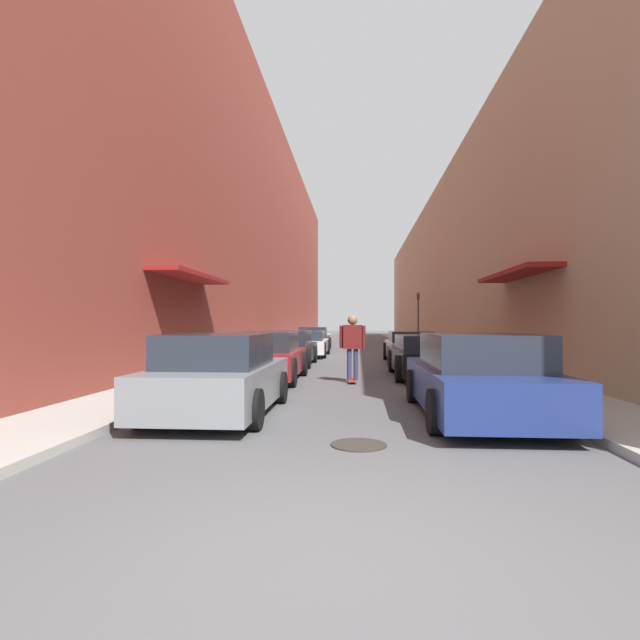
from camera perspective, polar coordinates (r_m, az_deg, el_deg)
name	(u,v)px	position (r m, az deg, el deg)	size (l,w,h in m)	color
ground	(354,350)	(28.51, 3.87, -3.43)	(138.57, 138.57, 0.00)	#515154
curb_strip_left	(295,344)	(35.07, -2.85, -2.75)	(1.80, 62.99, 0.12)	#A3A099
curb_strip_right	(415,344)	(35.02, 10.77, -2.75)	(1.80, 62.99, 0.12)	#A3A099
building_row_left	(255,237)	(36.03, -7.49, 9.43)	(4.90, 62.99, 15.30)	brown
building_row_right	(457,273)	(35.59, 15.42, 5.21)	(4.90, 62.99, 9.94)	tan
parked_car_left_0	(220,376)	(8.55, -11.41, -6.34)	(1.87, 3.94, 1.35)	gray
parked_car_left_1	(266,357)	(13.30, -6.18, -4.22)	(1.89, 4.18, 1.30)	maroon
parked_car_left_2	(288,349)	(18.07, -3.67, -3.27)	(1.86, 4.21, 1.26)	black
parked_car_left_3	(306,344)	(23.06, -1.64, -2.70)	(2.06, 4.73, 1.17)	silver
parked_car_left_4	(314,339)	(28.67, -0.75, -2.15)	(1.87, 4.48, 1.30)	#232326
parked_car_right_0	(478,377)	(8.54, 17.61, -6.28)	(1.97, 4.51, 1.36)	navy
parked_car_right_1	(427,356)	(14.44, 12.12, -4.06)	(1.97, 4.41, 1.19)	black
parked_car_right_2	(410,347)	(19.59, 10.24, -3.04)	(1.88, 4.72, 1.22)	silver
skateboarder	(353,341)	(12.80, 3.74, -2.41)	(0.67, 0.78, 1.74)	#B2231E
manhole_cover	(359,445)	(6.45, 4.45, -14.03)	(0.70, 0.70, 0.02)	#332D28
traffic_light	(418,312)	(33.22, 11.16, 0.86)	(0.16, 0.22, 3.40)	#2D2D2D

